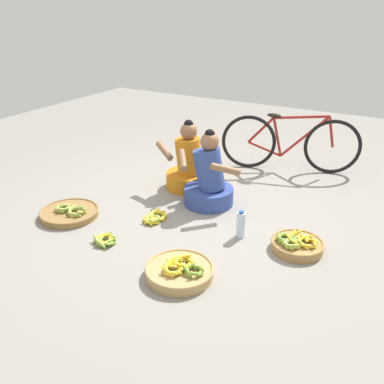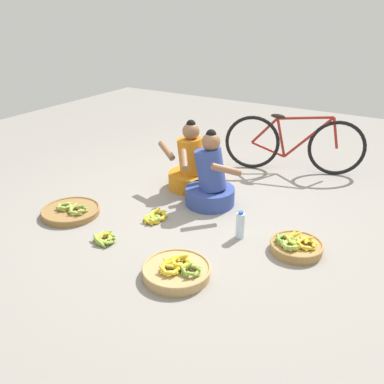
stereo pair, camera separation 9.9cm
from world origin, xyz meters
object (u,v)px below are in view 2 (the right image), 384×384
object	(u,v)px
vendor_woman_front	(210,181)
banana_basket_near_bicycle	(71,211)
vendor_woman_behind	(191,167)
banana_basket_mid_right	(296,246)
banana_basket_back_left	(177,270)
loose_bananas_back_right	(155,218)
loose_bananas_mid_left	(104,239)
water_bottle	(240,225)
bicycle_leaning	(293,144)

from	to	relation	value
vendor_woman_front	banana_basket_near_bicycle	bearing A→B (deg)	-138.85
vendor_woman_front	vendor_woman_behind	size ratio (longest dim) A/B	1.02
banana_basket_mid_right	vendor_woman_front	bearing A→B (deg)	158.03
banana_basket_back_left	vendor_woman_behind	bearing A→B (deg)	117.54
banana_basket_mid_right	loose_bananas_back_right	bearing A→B (deg)	-173.14
banana_basket_near_bicycle	loose_bananas_mid_left	distance (m)	0.68
vendor_woman_behind	banana_basket_mid_right	size ratio (longest dim) A/B	1.75
banana_basket_near_bicycle	loose_bananas_back_right	bearing A→B (deg)	23.09
loose_bananas_mid_left	water_bottle	xyz separation A→B (m)	(1.01, 0.70, 0.10)
vendor_woman_behind	water_bottle	world-z (taller)	vendor_woman_behind
vendor_woman_front	banana_basket_near_bicycle	size ratio (longest dim) A/B	1.40
loose_bananas_mid_left	water_bottle	bearing A→B (deg)	34.53
banana_basket_near_bicycle	loose_bananas_mid_left	bearing A→B (deg)	-19.03
vendor_woman_behind	banana_basket_back_left	xyz separation A→B (m)	(0.80, -1.54, -0.20)
banana_basket_near_bicycle	water_bottle	world-z (taller)	water_bottle
banana_basket_near_bicycle	banana_basket_mid_right	distance (m)	2.22
loose_bananas_back_right	water_bottle	distance (m)	0.87
banana_basket_back_left	loose_bananas_mid_left	xyz separation A→B (m)	(-0.84, 0.10, -0.03)
vendor_woman_front	banana_basket_back_left	xyz separation A→B (m)	(0.40, -1.27, -0.21)
banana_basket_near_bicycle	loose_bananas_back_right	xyz separation A→B (m)	(0.79, 0.34, -0.01)
loose_bananas_back_right	water_bottle	xyz separation A→B (m)	(0.86, 0.14, 0.09)
banana_basket_back_left	loose_bananas_mid_left	size ratio (longest dim) A/B	2.26
vendor_woman_front	banana_basket_near_bicycle	world-z (taller)	vendor_woman_front
vendor_woman_front	banana_basket_mid_right	size ratio (longest dim) A/B	1.79
banana_basket_mid_right	vendor_woman_behind	bearing A→B (deg)	154.41
banana_basket_near_bicycle	water_bottle	bearing A→B (deg)	16.05
vendor_woman_front	loose_bananas_mid_left	size ratio (longest dim) A/B	3.39
vendor_woman_front	banana_basket_back_left	size ratio (longest dim) A/B	1.50
banana_basket_near_bicycle	loose_bananas_back_right	size ratio (longest dim) A/B	1.94
vendor_woman_front	banana_basket_mid_right	xyz separation A→B (m)	(1.09, -0.44, -0.21)
vendor_woman_behind	loose_bananas_mid_left	bearing A→B (deg)	-91.64
banana_basket_near_bicycle	loose_bananas_back_right	world-z (taller)	banana_basket_near_bicycle
vendor_woman_behind	banana_basket_near_bicycle	world-z (taller)	vendor_woman_behind
loose_bananas_back_right	loose_bananas_mid_left	bearing A→B (deg)	-105.44
bicycle_leaning	banana_basket_near_bicycle	size ratio (longest dim) A/B	2.82
loose_bananas_back_right	water_bottle	size ratio (longest dim) A/B	1.13
banana_basket_near_bicycle	loose_bananas_back_right	distance (m)	0.86
vendor_woman_behind	water_bottle	size ratio (longest dim) A/B	3.01
vendor_woman_behind	bicycle_leaning	xyz separation A→B (m)	(0.83, 1.08, 0.10)
loose_bananas_back_right	loose_bananas_mid_left	distance (m)	0.58
banana_basket_back_left	loose_bananas_back_right	xyz separation A→B (m)	(-0.69, 0.66, -0.03)
banana_basket_near_bicycle	banana_basket_mid_right	world-z (taller)	banana_basket_mid_right
bicycle_leaning	vendor_woman_front	bearing A→B (deg)	-107.52
loose_bananas_back_right	loose_bananas_mid_left	size ratio (longest dim) A/B	1.25
bicycle_leaning	loose_bananas_back_right	xyz separation A→B (m)	(-0.71, -1.96, -0.33)
banana_basket_mid_right	water_bottle	size ratio (longest dim) A/B	1.73
vendor_woman_front	loose_bananas_back_right	distance (m)	0.71
banana_basket_back_left	loose_bananas_back_right	bearing A→B (deg)	136.12
banana_basket_near_bicycle	vendor_woman_front	bearing A→B (deg)	41.15
banana_basket_mid_right	loose_bananas_mid_left	xyz separation A→B (m)	(-1.53, -0.72, -0.03)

